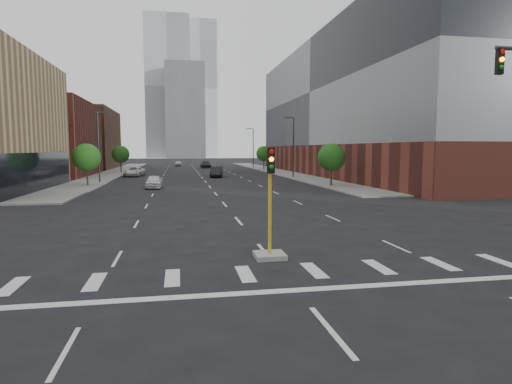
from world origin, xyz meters
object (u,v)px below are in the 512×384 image
object	(u,v)px
car_far_left	(134,172)
car_deep_right	(206,165)
median_traffic_signal	(270,234)
car_distant	(178,164)
car_near_left	(154,182)
car_mid_right	(216,172)

from	to	relation	value
car_far_left	car_deep_right	world-z (taller)	car_deep_right
median_traffic_signal	car_distant	distance (m)	94.52
car_distant	car_deep_right	bearing A→B (deg)	-60.83
median_traffic_signal	car_near_left	bearing A→B (deg)	100.94
car_near_left	car_mid_right	world-z (taller)	car_mid_right
car_far_left	car_deep_right	size ratio (longest dim) A/B	1.04
median_traffic_signal	car_deep_right	xyz separation A→B (m)	(2.69, 83.61, -0.19)
car_near_left	car_far_left	bearing A→B (deg)	103.14
median_traffic_signal	car_mid_right	world-z (taller)	median_traffic_signal
car_mid_right	car_deep_right	xyz separation A→B (m)	(0.41, 33.57, -0.06)
car_far_left	car_deep_right	bearing A→B (deg)	74.21
car_near_left	car_mid_right	xyz separation A→B (m)	(8.52, 17.71, 0.11)
car_far_left	car_deep_right	xyz separation A→B (m)	(13.19, 29.41, 0.00)
median_traffic_signal	car_deep_right	bearing A→B (deg)	88.16
car_near_left	car_mid_right	bearing A→B (deg)	66.43
median_traffic_signal	car_distant	world-z (taller)	median_traffic_signal
car_near_left	car_deep_right	xyz separation A→B (m)	(8.94, 51.28, 0.05)
median_traffic_signal	car_mid_right	bearing A→B (deg)	87.39
car_near_left	car_mid_right	distance (m)	19.65
car_near_left	car_distant	size ratio (longest dim) A/B	1.07
car_mid_right	car_deep_right	world-z (taller)	car_mid_right
car_near_left	car_far_left	xyz separation A→B (m)	(-4.25, 21.88, 0.04)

